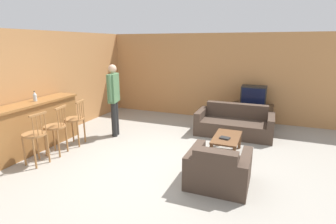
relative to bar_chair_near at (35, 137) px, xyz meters
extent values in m
plane|color=gray|center=(2.22, 0.85, -0.56)|extent=(24.00, 24.00, 0.00)
cube|color=#B27A47|center=(2.22, 4.60, 0.74)|extent=(9.40, 0.08, 2.60)
cube|color=#B27A47|center=(-1.00, 2.23, 0.74)|extent=(0.08, 8.75, 2.60)
cube|color=brown|center=(-0.66, 0.55, -0.05)|extent=(0.47, 2.26, 1.03)
cube|color=brown|center=(-0.66, 0.55, 0.49)|extent=(0.55, 2.32, 0.05)
cylinder|color=#996638|center=(-0.02, 0.00, 0.06)|extent=(0.47, 0.47, 0.04)
cylinder|color=#996638|center=(-0.15, 0.16, -0.26)|extent=(0.04, 0.04, 0.60)
cylinder|color=#996638|center=(-0.18, -0.14, -0.26)|extent=(0.04, 0.04, 0.60)
cylinder|color=#996638|center=(0.15, 0.14, -0.26)|extent=(0.04, 0.04, 0.60)
cylinder|color=#996638|center=(0.12, -0.16, -0.26)|extent=(0.04, 0.04, 0.60)
cylinder|color=#996638|center=(0.18, 0.12, 0.27)|extent=(0.02, 0.02, 0.38)
cylinder|color=#996638|center=(0.17, 0.03, 0.27)|extent=(0.02, 0.02, 0.38)
cylinder|color=#996638|center=(0.16, -0.06, 0.27)|extent=(0.02, 0.02, 0.38)
cylinder|color=#996638|center=(0.16, -0.14, 0.27)|extent=(0.02, 0.02, 0.38)
cube|color=#996638|center=(0.17, -0.01, 0.48)|extent=(0.07, 0.37, 0.04)
cylinder|color=#996638|center=(-0.02, 0.52, 0.06)|extent=(0.51, 0.51, 0.04)
cylinder|color=#996638|center=(-0.19, 0.64, -0.26)|extent=(0.04, 0.04, 0.60)
cylinder|color=#996638|center=(-0.14, 0.34, -0.26)|extent=(0.04, 0.04, 0.60)
cylinder|color=#996638|center=(0.10, 0.70, -0.26)|extent=(0.04, 0.04, 0.60)
cylinder|color=#996638|center=(0.16, 0.40, -0.26)|extent=(0.04, 0.04, 0.60)
cylinder|color=#996638|center=(0.14, 0.68, 0.27)|extent=(0.02, 0.02, 0.38)
cylinder|color=#996638|center=(0.16, 0.60, 0.27)|extent=(0.02, 0.02, 0.38)
cylinder|color=#996638|center=(0.17, 0.51, 0.27)|extent=(0.02, 0.02, 0.38)
cylinder|color=#996638|center=(0.19, 0.43, 0.27)|extent=(0.02, 0.02, 0.38)
cube|color=#996638|center=(0.16, 0.56, 0.48)|extent=(0.11, 0.37, 0.04)
cylinder|color=#996638|center=(-0.02, 1.12, 0.06)|extent=(0.51, 0.51, 0.04)
cylinder|color=#996638|center=(-0.20, 1.23, -0.26)|extent=(0.04, 0.04, 0.60)
cylinder|color=#996638|center=(-0.13, 0.94, -0.26)|extent=(0.04, 0.04, 0.60)
cylinder|color=#996638|center=(0.10, 1.30, -0.26)|extent=(0.04, 0.04, 0.60)
cylinder|color=#996638|center=(0.16, 1.00, -0.26)|extent=(0.04, 0.04, 0.60)
cylinder|color=#996638|center=(0.14, 1.28, 0.27)|extent=(0.02, 0.02, 0.38)
cylinder|color=#996638|center=(0.15, 1.20, 0.27)|extent=(0.02, 0.02, 0.38)
cylinder|color=#996638|center=(0.17, 1.11, 0.27)|extent=(0.02, 0.02, 0.38)
cylinder|color=#996638|center=(0.19, 1.03, 0.27)|extent=(0.02, 0.02, 0.38)
cube|color=#996638|center=(0.16, 1.15, 0.48)|extent=(0.11, 0.37, 0.04)
cube|color=#423328|center=(3.34, 3.15, -0.37)|extent=(1.59, 0.95, 0.38)
cube|color=#423328|center=(3.34, 3.51, 0.01)|extent=(1.59, 0.22, 0.38)
cube|color=#423328|center=(2.46, 3.15, -0.27)|extent=(0.16, 0.95, 0.59)
cube|color=#423328|center=(4.21, 3.15, -0.27)|extent=(0.16, 0.95, 0.59)
cube|color=#423328|center=(3.44, 0.56, -0.37)|extent=(0.68, 0.90, 0.38)
cube|color=#423328|center=(3.44, 0.22, 0.00)|extent=(0.68, 0.22, 0.36)
cube|color=#423328|center=(3.86, 0.56, -0.27)|extent=(0.16, 0.90, 0.58)
cube|color=#423328|center=(3.02, 0.56, -0.27)|extent=(0.16, 0.90, 0.58)
cube|color=brown|center=(3.36, 1.83, -0.17)|extent=(0.53, 0.98, 0.04)
cube|color=brown|center=(3.14, 1.38, -0.38)|extent=(0.06, 0.06, 0.37)
cube|color=brown|center=(3.59, 1.38, -0.38)|extent=(0.06, 0.06, 0.37)
cube|color=brown|center=(3.14, 2.28, -0.38)|extent=(0.06, 0.06, 0.37)
cube|color=brown|center=(3.59, 2.28, -0.38)|extent=(0.06, 0.06, 0.37)
cube|color=#513823|center=(3.69, 4.22, -0.26)|extent=(1.12, 0.48, 0.61)
cube|color=black|center=(3.69, 4.22, 0.31)|extent=(0.68, 0.45, 0.53)
cube|color=black|center=(3.69, 3.99, 0.31)|extent=(0.61, 0.01, 0.46)
cylinder|color=silver|center=(-0.66, 0.69, 0.59)|extent=(0.08, 0.08, 0.15)
cone|color=silver|center=(-0.66, 0.69, 0.69)|extent=(0.07, 0.07, 0.06)
cylinder|color=black|center=(-0.66, 0.69, 0.73)|extent=(0.03, 0.03, 0.02)
cube|color=black|center=(3.34, 1.69, -0.14)|extent=(0.22, 0.18, 0.03)
cylinder|color=black|center=(0.53, 1.91, -0.12)|extent=(0.13, 0.13, 0.89)
cylinder|color=black|center=(0.50, 2.05, -0.12)|extent=(0.13, 0.13, 0.89)
cube|color=#4C754C|center=(0.52, 1.98, 0.68)|extent=(0.27, 0.46, 0.70)
cylinder|color=#4C754C|center=(0.57, 1.75, 0.70)|extent=(0.09, 0.09, 0.65)
cylinder|color=#4C754C|center=(0.46, 2.21, 0.70)|extent=(0.09, 0.09, 0.65)
sphere|color=tan|center=(0.52, 1.98, 1.15)|extent=(0.20, 0.20, 0.20)
camera|label=1|loc=(4.12, -3.46, 1.76)|focal=28.00mm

